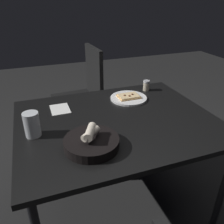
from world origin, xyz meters
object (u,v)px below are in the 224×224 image
object	(u,v)px
pepper_shaker	(146,86)
bread_basket	(91,142)
pizza_plate	(129,98)
beer_glass	(32,126)
dining_table	(117,127)
chair_near	(84,90)

from	to	relation	value
pepper_shaker	bread_basket	bearing A→B (deg)	-46.14
pizza_plate	beer_glass	bearing A→B (deg)	-68.66
bread_basket	pizza_plate	bearing A→B (deg)	139.28
dining_table	pepper_shaker	bearing A→B (deg)	132.68
pepper_shaker	chair_near	world-z (taller)	chair_near
pizza_plate	pepper_shaker	bearing A→B (deg)	118.47
beer_glass	pepper_shaker	world-z (taller)	beer_glass
dining_table	pepper_shaker	world-z (taller)	pepper_shaker
pepper_shaker	chair_near	bearing A→B (deg)	-151.23
pizza_plate	beer_glass	size ratio (longest dim) A/B	1.94
dining_table	pizza_plate	size ratio (longest dim) A/B	4.53
pizza_plate	beer_glass	xyz separation A→B (m)	(0.26, -0.67, 0.05)
beer_glass	pepper_shaker	size ratio (longest dim) A/B	1.68
dining_table	bread_basket	bearing A→B (deg)	-44.23
dining_table	pepper_shaker	distance (m)	0.53
pizza_plate	pepper_shaker	world-z (taller)	pepper_shaker
dining_table	beer_glass	xyz separation A→B (m)	(0.02, -0.49, 0.12)
dining_table	pizza_plate	world-z (taller)	pizza_plate
pizza_plate	chair_near	distance (m)	0.79
dining_table	beer_glass	distance (m)	0.50
beer_glass	dining_table	bearing A→B (deg)	92.08
pizza_plate	pepper_shaker	xyz separation A→B (m)	(-0.11, 0.20, 0.03)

